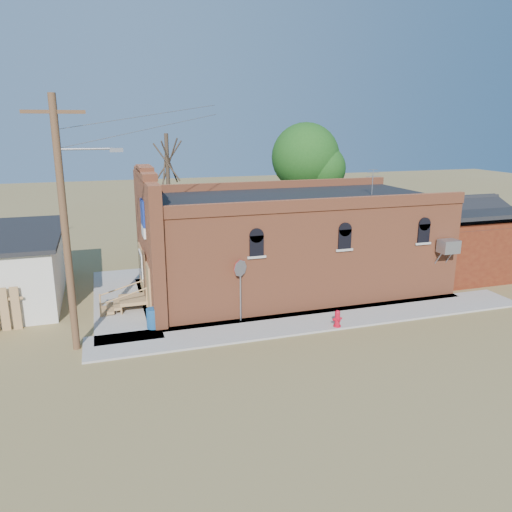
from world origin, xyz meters
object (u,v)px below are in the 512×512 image
object	(u,v)px
trash_barrel	(153,318)
stop_sign	(240,274)
brick_bar	(286,243)
utility_pole	(66,221)
fire_hydrant	(337,319)

from	to	relation	value
trash_barrel	stop_sign	bearing A→B (deg)	-5.33
brick_bar	stop_sign	distance (m)	5.02
trash_barrel	brick_bar	bearing A→B (deg)	25.84
utility_pole	stop_sign	distance (m)	6.96
stop_sign	fire_hydrant	bearing A→B (deg)	-36.07
brick_bar	fire_hydrant	size ratio (longest dim) A/B	23.31
brick_bar	trash_barrel	distance (m)	7.93
utility_pole	trash_barrel	size ratio (longest dim) A/B	11.14
utility_pole	trash_barrel	world-z (taller)	utility_pole
brick_bar	stop_sign	world-z (taller)	brick_bar
utility_pole	fire_hydrant	bearing A→B (deg)	-6.90
utility_pole	stop_sign	xyz separation A→B (m)	(6.40, 0.60, -2.67)
utility_pole	fire_hydrant	size ratio (longest dim) A/B	12.79
utility_pole	stop_sign	bearing A→B (deg)	5.36
fire_hydrant	trash_barrel	size ratio (longest dim) A/B	0.87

